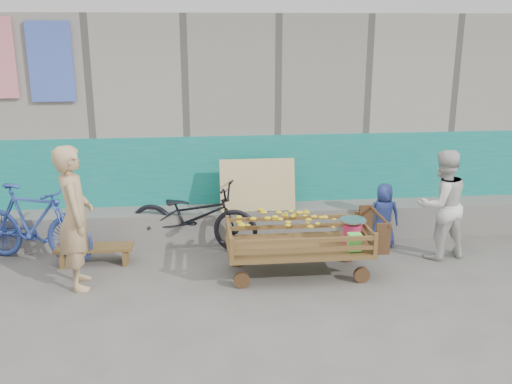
{
  "coord_description": "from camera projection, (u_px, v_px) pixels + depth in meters",
  "views": [
    {
      "loc": [
        -0.49,
        -5.04,
        2.81
      ],
      "look_at": [
        0.17,
        1.2,
        1.0
      ],
      "focal_mm": 40.0,
      "sensor_mm": 36.0,
      "label": 1
    }
  ],
  "objects": [
    {
      "name": "ground",
      "position": [
        252.0,
        323.0,
        5.65
      ],
      "size": [
        80.0,
        80.0,
        0.0
      ],
      "primitive_type": "plane",
      "color": "#54514C",
      "rests_on": "ground"
    },
    {
      "name": "building_wall",
      "position": [
        227.0,
        115.0,
        9.11
      ],
      "size": [
        12.0,
        3.5,
        3.0
      ],
      "color": "gray",
      "rests_on": "ground"
    },
    {
      "name": "banana_cart",
      "position": [
        296.0,
        233.0,
        6.62
      ],
      "size": [
        1.81,
        0.83,
        0.77
      ],
      "color": "brown",
      "rests_on": "ground"
    },
    {
      "name": "bench",
      "position": [
        95.0,
        251.0,
        7.01
      ],
      "size": [
        0.94,
        0.28,
        0.23
      ],
      "color": "brown",
      "rests_on": "ground"
    },
    {
      "name": "vendor_man",
      "position": [
        75.0,
        218.0,
        6.24
      ],
      "size": [
        0.5,
        0.66,
        1.62
      ],
      "primitive_type": "imported",
      "rotation": [
        0.0,
        0.0,
        1.77
      ],
      "color": "tan",
      "rests_on": "ground"
    },
    {
      "name": "woman",
      "position": [
        442.0,
        205.0,
        7.09
      ],
      "size": [
        0.77,
        0.66,
        1.39
      ],
      "primitive_type": "imported",
      "rotation": [
        0.0,
        0.0,
        3.36
      ],
      "color": "silver",
      "rests_on": "ground"
    },
    {
      "name": "child",
      "position": [
        384.0,
        215.0,
        7.52
      ],
      "size": [
        0.45,
        0.32,
        0.86
      ],
      "primitive_type": "imported",
      "rotation": [
        0.0,
        0.0,
        3.03
      ],
      "color": "#2C3D8E",
      "rests_on": "ground"
    },
    {
      "name": "bicycle_dark",
      "position": [
        193.0,
        216.0,
        7.43
      ],
      "size": [
        1.81,
        1.07,
        0.9
      ],
      "primitive_type": "imported",
      "rotation": [
        0.0,
        0.0,
        1.27
      ],
      "color": "black",
      "rests_on": "ground"
    },
    {
      "name": "bicycle_blue",
      "position": [
        33.0,
        223.0,
        7.02
      ],
      "size": [
        1.69,
        1.05,
        0.98
      ],
      "primitive_type": "imported",
      "rotation": [
        0.0,
        0.0,
        1.18
      ],
      "color": "#30499F",
      "rests_on": "ground"
    }
  ]
}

